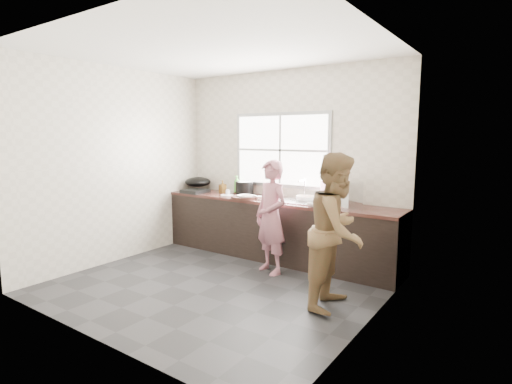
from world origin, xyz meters
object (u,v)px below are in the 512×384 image
Objects in this scene: woman at (271,221)px; bottle_green at (237,184)px; glass_jar at (228,193)px; burner at (195,191)px; bottle_brown_short at (241,188)px; person_side at (337,231)px; plate_food at (227,195)px; bowl_mince at (246,197)px; pot_lid_right at (232,192)px; cutting_board at (244,197)px; dish_rack at (341,194)px; bottle_brown_tall at (223,187)px; wok at (198,182)px; pot_lid_left at (199,192)px; black_pot at (245,188)px; bowl_held at (313,204)px; bowl_crabs at (305,199)px.

bottle_green is at bearing 166.09° from woman.
glass_jar is 0.25× the size of burner.
glass_jar is at bearing -99.73° from bottle_brown_short.
bottle_green is at bearing 56.75° from person_side.
plate_food is (-2.18, 0.91, 0.07)m from person_side.
pot_lid_right is (-0.60, 0.44, -0.02)m from bowl_mince.
plate_food is (-0.38, 0.09, -0.01)m from cutting_board.
pot_lid_right is at bearing 180.00° from bottle_green.
glass_jar is at bearing -164.23° from dish_rack.
bottle_brown_tall is at bearing 155.86° from cutting_board.
bowl_mince is 0.45m from glass_jar.
wok is at bearing 178.40° from bottle_brown_tall.
wok is 0.33m from pot_lid_left.
pot_lid_right is at bearing 166.67° from black_pot.
cutting_board is at bearing -5.39° from pot_lid_left.
woman is 1.21m from black_pot.
plate_food is at bearing -77.05° from bottle_green.
bowl_held is 0.70× the size of pot_lid_right.
woman reaches higher than pot_lid_left.
bowl_held is 1.75m from bottle_brown_tall.
bowl_crabs is at bearing -0.57° from bottle_brown_tall.
dish_rack is (0.72, 0.53, 0.34)m from woman.
bowl_held is 0.44× the size of dish_rack.
cutting_board is 0.89× the size of wok.
bottle_brown_tall is 0.68× the size of pot_lid_right.
woman reaches higher than pot_lid_right.
bottle_brown_tall is (-1.32, 0.62, 0.27)m from woman.
woman is 1.75m from burner.
glass_jar is at bearing 163.53° from bowl_mince.
wok is 1.73× the size of pot_lid_left.
bowl_held is at bearing -15.11° from black_pot.
burner is at bearing 68.63° from person_side.
person_side is 2.67m from bottle_brown_tall.
bowl_mince is 1.26× the size of bottle_brown_tall.
pot_lid_left is (-0.70, -0.28, -0.09)m from black_pot.
person_side reaches higher than plate_food.
person_side is 5.85× the size of bottle_green.
wok reaches higher than bowl_mince.
pot_lid_left is (-0.33, -0.19, -0.09)m from bottle_brown_tall.
wok is (-2.97, 1.12, 0.20)m from person_side.
pot_lid_left is (-0.49, -0.35, -0.13)m from bottle_green.
pot_lid_left is (0.22, -0.21, -0.13)m from wok.
bottle_brown_short is 0.23m from pot_lid_right.
person_side reaches higher than bottle_green.
glass_jar is at bearing 175.11° from bowl_held.
bottle_brown_short is 1.78m from dish_rack.
plate_food is 0.57m from pot_lid_left.
black_pot reaches higher than bowl_mince.
woman is at bearing -34.21° from bottle_green.
bowl_held is at bearing -134.41° from dish_rack.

